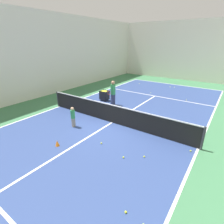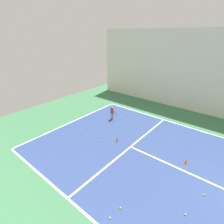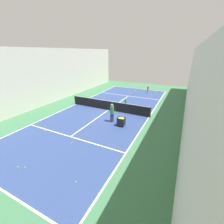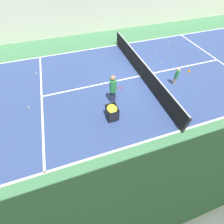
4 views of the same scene
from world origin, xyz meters
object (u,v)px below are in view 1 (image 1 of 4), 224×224
child_midcourt (73,116)px  training_cone_0 (57,143)px  coach_at_net (113,91)px  ball_cart (104,93)px  tennis_net (112,113)px

child_midcourt → training_cone_0: size_ratio=4.15×
coach_at_net → ball_cart: coach_at_net is taller
ball_cart → training_cone_0: ball_cart is taller
tennis_net → training_cone_0: size_ratio=34.54×
ball_cart → training_cone_0: 6.69m
child_midcourt → ball_cart: bearing=21.1°
child_midcourt → training_cone_0: child_midcourt is taller
child_midcourt → tennis_net: bearing=-37.0°
child_midcourt → ball_cart: (-1.37, 4.56, -0.08)m
tennis_net → training_cone_0: tennis_net is taller
child_midcourt → training_cone_0: bearing=-150.9°
ball_cart → child_midcourt: bearing=-73.2°
coach_at_net → ball_cart: bearing=-90.2°
coach_at_net → ball_cart: (-1.10, 0.42, -0.44)m
tennis_net → child_midcourt: child_midcourt is taller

